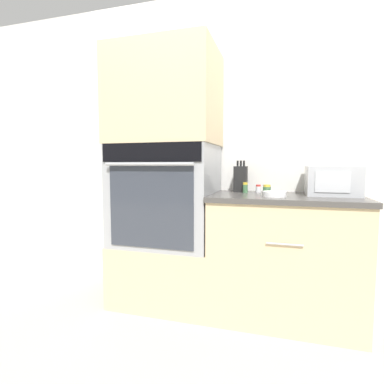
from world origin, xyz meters
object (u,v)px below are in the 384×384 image
bowl (274,194)px  condiment_jar_far (267,190)px  condiment_jar_near (258,189)px  condiment_jar_mid (245,188)px  microwave (332,181)px  knife_block (241,179)px  wall_oven (166,195)px

bowl → condiment_jar_far: bearing=113.8°
condiment_jar_near → condiment_jar_mid: condiment_jar_mid is taller
condiment_jar_far → microwave: bearing=11.5°
microwave → condiment_jar_far: microwave is taller
knife_block → condiment_jar_near: knife_block is taller
condiment_jar_mid → wall_oven: bearing=-169.8°
condiment_jar_far → bowl: bearing=-66.2°
condiment_jar_near → condiment_jar_mid: size_ratio=0.77×
bowl → condiment_jar_far: 0.14m
knife_block → bowl: (0.27, -0.31, -0.08)m
microwave → knife_block: knife_block is taller
wall_oven → condiment_jar_near: wall_oven is taller
bowl → condiment_jar_far: (-0.05, 0.12, 0.02)m
wall_oven → condiment_jar_near: (0.70, 0.15, 0.05)m
microwave → condiment_jar_mid: size_ratio=4.28×
wall_oven → knife_block: wall_oven is taller
wall_oven → bowl: size_ratio=4.95×
condiment_jar_near → condiment_jar_mid: bearing=-154.8°
condiment_jar_near → condiment_jar_far: condiment_jar_far is taller
wall_oven → condiment_jar_near: size_ratio=12.58×
condiment_jar_far → wall_oven: bearing=-179.4°
wall_oven → condiment_jar_far: wall_oven is taller
microwave → condiment_jar_near: 0.52m
wall_oven → condiment_jar_far: (0.77, 0.01, 0.06)m
microwave → condiment_jar_mid: microwave is taller
microwave → knife_block: 0.66m
condiment_jar_near → condiment_jar_far: 0.16m
wall_oven → condiment_jar_mid: 0.62m
condiment_jar_far → condiment_jar_near: bearing=115.8°
wall_oven → knife_block: 0.60m
wall_oven → knife_block: size_ratio=3.14×
knife_block → bowl: 0.42m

